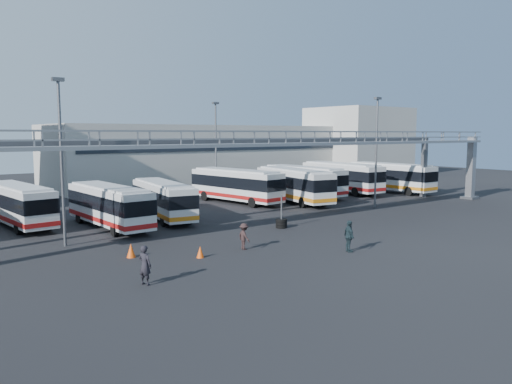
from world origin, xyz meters
TOP-DOWN VIEW (x-y plane):
  - ground at (0.00, 0.00)m, footprint 140.00×140.00m
  - gantry at (0.00, 5.87)m, footprint 51.40×5.15m
  - warehouse at (12.00, 38.00)m, footprint 42.00×14.00m
  - building_right at (38.00, 32.00)m, footprint 14.00×12.00m
  - light_pole_left at (-16.00, 8.00)m, footprint 0.70×0.35m
  - light_pole_mid at (12.00, 7.00)m, footprint 0.70×0.35m
  - light_pole_back at (4.00, 22.00)m, footprint 0.70×0.35m
  - bus_1 at (-16.79, 16.92)m, footprint 3.31×10.45m
  - bus_2 at (-11.58, 12.19)m, footprint 2.78×10.34m
  - bus_3 at (-6.72, 13.21)m, footprint 3.82×10.22m
  - bus_5 at (3.40, 17.41)m, footprint 4.03×11.29m
  - bus_6 at (8.18, 14.18)m, footprint 4.58×11.48m
  - bus_7 at (12.33, 17.26)m, footprint 2.85×10.95m
  - bus_8 at (18.17, 17.06)m, footprint 3.64×11.67m
  - bus_9 at (23.17, 14.07)m, footprint 2.64×11.22m
  - pedestrian_a at (-15.46, -2.37)m, footprint 0.68×0.80m
  - pedestrian_c at (-7.74, 0.58)m, footprint 0.67×1.07m
  - pedestrian_d at (-3.21, -3.63)m, footprint 0.84×1.19m
  - cone_left at (-10.86, 0.46)m, footprint 0.56×0.56m
  - cone_right at (-13.91, 2.86)m, footprint 0.60×0.60m
  - tire_stack at (-1.53, 4.50)m, footprint 0.83×0.83m

SIDE VIEW (x-z plane):
  - ground at x=0.00m, z-range 0.00..0.00m
  - cone_left at x=-10.86m, z-range 0.00..0.67m
  - cone_right at x=-13.91m, z-range 0.00..0.79m
  - tire_stack at x=-1.53m, z-range -0.79..1.59m
  - pedestrian_c at x=-7.74m, z-range 0.00..1.60m
  - pedestrian_a at x=-15.46m, z-range 0.00..1.85m
  - pedestrian_d at x=-3.21m, z-range 0.00..1.88m
  - bus_3 at x=-6.72m, z-range 0.16..3.19m
  - bus_2 at x=-11.58m, z-range 0.17..3.28m
  - bus_1 at x=-16.79m, z-range 0.17..3.29m
  - bus_7 at x=12.33m, z-range 0.18..3.48m
  - bus_5 at x=3.40m, z-range 0.18..3.54m
  - bus_6 at x=8.18m, z-range 0.18..3.58m
  - bus_9 at x=23.17m, z-range 0.18..3.59m
  - bus_8 at x=18.17m, z-range 0.19..3.67m
  - warehouse at x=12.00m, z-range 0.00..8.00m
  - building_right at x=38.00m, z-range 0.00..11.00m
  - gantry at x=0.00m, z-range 1.96..9.06m
  - light_pole_left at x=-16.00m, z-range 0.62..10.83m
  - light_pole_mid at x=12.00m, z-range 0.62..10.83m
  - light_pole_back at x=4.00m, z-range 0.62..10.83m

